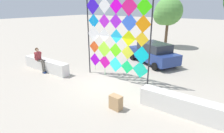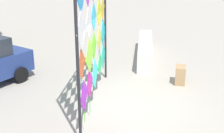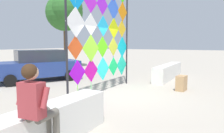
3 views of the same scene
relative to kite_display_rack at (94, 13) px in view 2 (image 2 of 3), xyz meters
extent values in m
plane|color=#ADA393|center=(-0.14, -0.96, -2.65)|extent=(120.00, 120.00, 0.00)
cube|color=silver|center=(4.40, -1.40, -2.27)|extent=(3.94, 0.56, 0.77)
cylinder|color=#232328|center=(-2.05, 0.02, -0.31)|extent=(0.07, 0.07, 4.68)
cylinder|color=#232328|center=(2.03, -0.03, -0.31)|extent=(0.07, 0.07, 4.68)
cube|color=#9D0CD4|center=(-1.57, 0.01, -1.69)|extent=(0.81, 0.02, 0.81)
cylinder|color=#50E516|center=(-1.57, 0.02, -2.25)|extent=(0.02, 0.02, 0.31)
cube|color=#CC0F9C|center=(-0.81, 0.02, -1.70)|extent=(0.84, 0.02, 0.84)
cylinder|color=#16E54B|center=(-0.80, 0.03, -2.34)|extent=(0.02, 0.02, 0.43)
cube|color=#2AEFE8|center=(-0.03, 0.01, -1.72)|extent=(0.92, 0.02, 0.92)
cube|color=#15DF6A|center=(0.77, -0.02, -1.71)|extent=(0.78, 0.02, 0.78)
cube|color=#18D9AE|center=(1.57, -0.01, -1.71)|extent=(0.94, 0.02, 0.94)
cube|color=#DA4919|center=(-1.62, 0.04, -0.88)|extent=(0.76, 0.02, 0.76)
cylinder|color=#16B2E5|center=(-1.62, 0.05, -1.47)|extent=(0.02, 0.02, 0.41)
cube|color=#91F32E|center=(-0.83, 0.00, -0.92)|extent=(0.96, 0.02, 0.96)
cube|color=#5AE215|center=(-0.04, 0.02, -0.88)|extent=(0.81, 0.02, 0.81)
cube|color=gold|center=(0.77, -0.01, -0.88)|extent=(0.78, 0.02, 0.78)
cylinder|color=#2016E5|center=(0.77, 0.00, -1.44)|extent=(0.02, 0.02, 0.35)
cube|color=#07BFD4|center=(1.60, -0.01, -0.91)|extent=(0.95, 0.02, 0.95)
cylinder|color=red|center=(1.60, 0.00, -1.57)|extent=(0.02, 0.02, 0.37)
cube|color=white|center=(-1.62, 0.01, -0.09)|extent=(0.96, 0.02, 0.96)
cube|color=white|center=(-0.81, 0.00, -0.09)|extent=(0.77, 0.02, 0.77)
cylinder|color=#E51686|center=(-0.81, 0.01, -0.63)|extent=(0.02, 0.02, 0.29)
cube|color=#1FBAF1|center=(0.01, 0.01, -0.09)|extent=(0.79, 0.02, 0.79)
cylinder|color=#E54D16|center=(0.01, 0.02, -0.69)|extent=(0.02, 0.02, 0.40)
cube|color=#C8DC0C|center=(0.81, -0.01, -0.13)|extent=(0.85, 0.02, 0.85)
cylinder|color=#2A16E5|center=(0.81, 0.00, -0.79)|extent=(0.02, 0.02, 0.47)
cube|color=yellow|center=(1.56, -0.01, -0.10)|extent=(0.76, 0.02, 0.76)
cylinder|color=blue|center=(1.56, 0.00, -0.65)|extent=(0.02, 0.02, 0.34)
cylinder|color=black|center=(1.29, 2.83, -2.38)|extent=(0.58, 0.45, 0.54)
cube|color=tan|center=(1.77, -2.61, -2.35)|extent=(0.56, 0.38, 0.61)
camera|label=1|loc=(5.39, -8.04, 1.48)|focal=28.38mm
camera|label=2|loc=(-8.01, -1.37, 1.43)|focal=48.81mm
camera|label=3|loc=(-6.80, -4.23, -0.76)|focal=33.24mm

